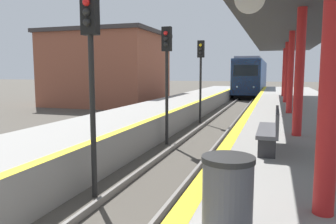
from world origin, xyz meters
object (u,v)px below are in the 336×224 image
(train, at_px, (252,77))
(bench, at_px, (271,128))
(trash_bin, at_px, (228,194))
(signal_near, at_px, (91,56))
(signal_far, at_px, (201,66))
(signal_mid, at_px, (167,63))

(train, height_order, bench, train)
(train, bearing_deg, bench, -85.68)
(train, height_order, trash_bin, train)
(train, height_order, signal_near, signal_near)
(signal_near, height_order, trash_bin, signal_near)
(bench, bearing_deg, signal_far, 111.01)
(train, relative_size, signal_near, 4.68)
(signal_near, relative_size, bench, 2.29)
(signal_far, relative_size, trash_bin, 5.26)
(train, distance_m, signal_mid, 30.96)
(train, xyz_separation_m, bench, (2.66, -35.17, -0.67))
(signal_near, relative_size, signal_far, 1.00)
(train, bearing_deg, trash_bin, -86.72)
(bench, bearing_deg, signal_near, -159.45)
(signal_mid, distance_m, bench, 5.96)
(train, xyz_separation_m, signal_mid, (-1.21, -30.92, 0.91))
(train, bearing_deg, signal_mid, -92.24)
(signal_near, height_order, signal_far, same)
(signal_near, xyz_separation_m, bench, (3.72, 1.39, -1.58))
(bench, bearing_deg, trash_bin, -95.57)
(trash_bin, bearing_deg, signal_far, 103.57)
(train, relative_size, signal_mid, 4.68)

